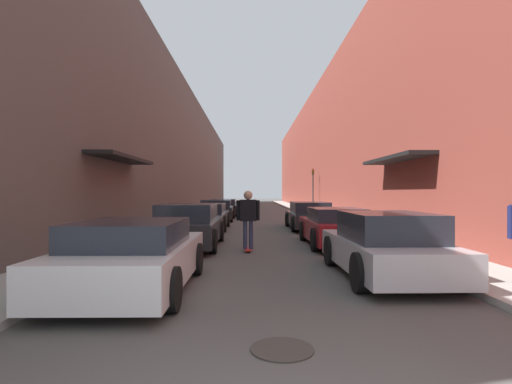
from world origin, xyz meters
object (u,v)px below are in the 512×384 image
(parked_car_right_2, at_px, (309,216))
(traffic_light, at_px, (313,185))
(parked_car_left_3, at_px, (217,210))
(parked_car_left_1, at_px, (189,226))
(parked_car_left_0, at_px, (133,256))
(parked_car_left_2, at_px, (208,216))
(parked_car_left_4, at_px, (224,207))
(manhole_cover, at_px, (282,349))
(skateboarder, at_px, (248,214))
(parked_car_right_1, at_px, (335,227))
(parked_car_right_0, at_px, (386,246))

(parked_car_right_2, relative_size, traffic_light, 1.39)
(parked_car_left_3, bearing_deg, parked_car_right_2, -49.35)
(parked_car_left_1, bearing_deg, parked_car_left_0, -91.05)
(parked_car_left_1, xyz_separation_m, parked_car_left_2, (-0.06, 5.95, -0.06))
(parked_car_left_2, distance_m, parked_car_left_4, 10.75)
(parked_car_left_2, height_order, manhole_cover, parked_car_left_2)
(skateboarder, relative_size, manhole_cover, 2.52)
(parked_car_left_1, xyz_separation_m, parked_car_right_1, (4.66, 0.27, -0.06))
(parked_car_left_2, xyz_separation_m, traffic_light, (6.98, 13.39, 1.66))
(parked_car_left_3, distance_m, parked_car_right_1, 12.31)
(parked_car_left_0, distance_m, skateboarder, 5.04)
(parked_car_left_4, xyz_separation_m, parked_car_right_1, (4.66, -16.43, 0.00))
(parked_car_left_4, distance_m, parked_car_right_0, 21.72)
(parked_car_left_0, height_order, traffic_light, traffic_light)
(parked_car_left_4, distance_m, manhole_cover, 24.98)
(parked_car_left_2, relative_size, manhole_cover, 6.39)
(parked_car_left_1, relative_size, traffic_light, 1.32)
(parked_car_left_3, xyz_separation_m, traffic_light, (7.05, 7.73, 1.64))
(traffic_light, bearing_deg, parked_car_left_4, -159.09)
(parked_car_left_2, height_order, parked_car_left_4, parked_car_left_4)
(parked_car_left_1, xyz_separation_m, parked_car_left_3, (-0.13, 11.61, -0.04))
(parked_car_left_4, bearing_deg, parked_car_right_0, -77.55)
(parked_car_right_1, distance_m, parked_car_right_2, 5.76)
(traffic_light, bearing_deg, parked_car_right_2, -99.62)
(parked_car_right_1, xyz_separation_m, skateboarder, (-2.79, -1.20, 0.49))
(parked_car_right_0, relative_size, traffic_light, 1.19)
(parked_car_left_2, distance_m, parked_car_right_1, 7.38)
(parked_car_right_1, relative_size, skateboarder, 2.40)
(parked_car_left_2, xyz_separation_m, parked_car_left_3, (-0.07, 5.66, 0.02))
(parked_car_right_1, bearing_deg, parked_car_right_2, 89.92)
(parked_car_left_2, distance_m, parked_car_left_3, 5.66)
(parked_car_left_0, xyz_separation_m, parked_car_left_4, (0.10, 22.25, -0.01))
(parked_car_left_2, distance_m, manhole_cover, 14.33)
(parked_car_right_2, distance_m, traffic_light, 13.60)
(parked_car_left_4, distance_m, traffic_light, 7.59)
(parked_car_left_4, xyz_separation_m, traffic_light, (6.92, 2.65, 1.66))
(parked_car_left_0, height_order, skateboarder, skateboarder)
(parked_car_left_4, height_order, parked_car_right_2, parked_car_right_2)
(parked_car_right_0, xyz_separation_m, parked_car_right_2, (-0.02, 10.54, -0.02))
(parked_car_left_0, xyz_separation_m, parked_car_right_1, (4.76, 5.82, -0.00))
(parked_car_left_1, height_order, parked_car_left_4, parked_car_left_1)
(parked_car_left_4, xyz_separation_m, manhole_cover, (2.30, -24.87, -0.59))
(parked_car_left_2, xyz_separation_m, parked_car_right_0, (4.73, -10.46, 0.04))
(parked_car_left_1, relative_size, parked_car_left_2, 1.02)
(parked_car_left_4, xyz_separation_m, parked_car_right_0, (4.68, -21.21, 0.04))
(skateboarder, bearing_deg, parked_car_left_4, 96.06)
(parked_car_left_0, distance_m, parked_car_right_1, 7.52)
(parked_car_left_1, height_order, parked_car_right_2, parked_car_left_1)
(parked_car_left_0, xyz_separation_m, parked_car_left_3, (-0.03, 17.16, 0.01))
(parked_car_left_3, bearing_deg, skateboarder, -80.94)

